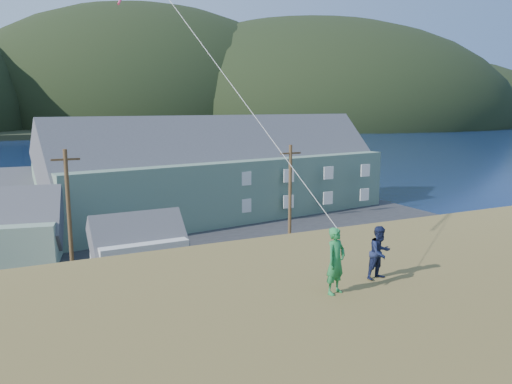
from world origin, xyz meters
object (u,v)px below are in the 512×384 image
lodge (225,170)px  shed_palegreen_far (36,200)px  kite_flyer_navy (380,253)px  kite_flyer_green (336,261)px  wharf (23,199)px  shed_white (139,245)px

lodge → shed_palegreen_far: lodge is taller
lodge → kite_flyer_navy: lodge is taller
lodge → shed_palegreen_far: bearing=164.0°
kite_flyer_green → wharf: bearing=76.6°
wharf → shed_white: (7.25, -33.43, 1.63)m
shed_white → kite_flyer_green: kite_flyer_green is taller
shed_white → kite_flyer_navy: bearing=-88.2°
lodge → kite_flyer_green: lodge is taller
kite_flyer_green → kite_flyer_navy: (1.80, 0.40, -0.12)m
wharf → kite_flyer_navy: 59.30m
wharf → shed_white: size_ratio=3.77×
shed_palegreen_far → kite_flyer_navy: size_ratio=7.30×
shed_white → kite_flyer_green: 25.82m
lodge → shed_palegreen_far: 19.57m
lodge → kite_flyer_navy: 41.65m
shed_white → kite_flyer_navy: (1.62, -24.71, 5.90)m
shed_palegreen_far → kite_flyer_navy: kite_flyer_navy is taller
lodge → shed_white: bearing=-138.9°
shed_white → kite_flyer_navy: 25.46m
wharf → kite_flyer_green: 59.46m
kite_flyer_navy → wharf: bearing=91.0°
wharf → shed_palegreen_far: 15.79m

